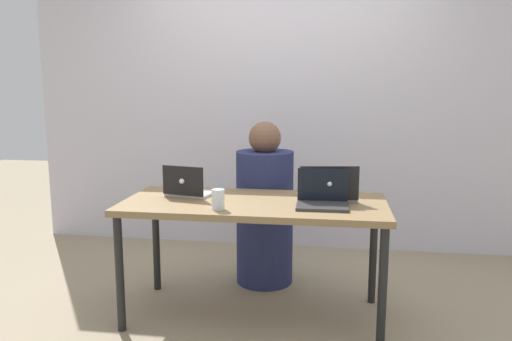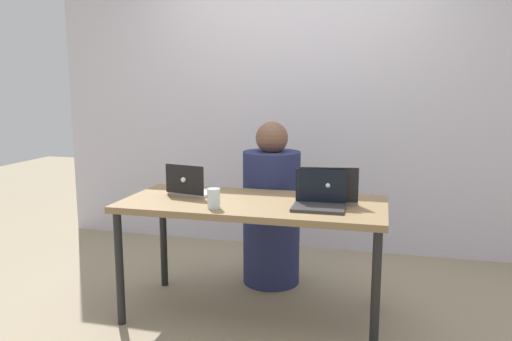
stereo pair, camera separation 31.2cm
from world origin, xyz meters
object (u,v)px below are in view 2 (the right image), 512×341
(laptop_front_right, at_px, (319,200))
(water_glass_left, at_px, (214,200))
(laptop_back_right, at_px, (327,194))
(laptop_back_left, at_px, (191,188))
(person_at_center, at_px, (271,212))

(laptop_front_right, distance_m, water_glass_left, 0.62)
(laptop_back_right, bearing_deg, laptop_back_left, -7.36)
(laptop_back_right, bearing_deg, water_glass_left, 20.29)
(laptop_back_left, distance_m, laptop_front_right, 0.88)
(person_at_center, relative_size, water_glass_left, 10.20)
(person_at_center, xyz_separation_m, laptop_front_right, (0.43, -0.65, 0.27))
(person_at_center, xyz_separation_m, laptop_back_left, (-0.43, -0.49, 0.26))
(laptop_front_right, height_order, water_glass_left, laptop_front_right)
(laptop_back_right, bearing_deg, laptop_front_right, 72.54)
(person_at_center, bearing_deg, laptop_back_left, 32.22)
(laptop_back_left, relative_size, water_glass_left, 2.72)
(person_at_center, height_order, water_glass_left, person_at_center)
(laptop_back_right, xyz_separation_m, water_glass_left, (-0.62, -0.34, 0.00))
(laptop_front_right, distance_m, laptop_back_right, 0.17)
(laptop_back_left, bearing_deg, laptop_back_right, -167.38)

